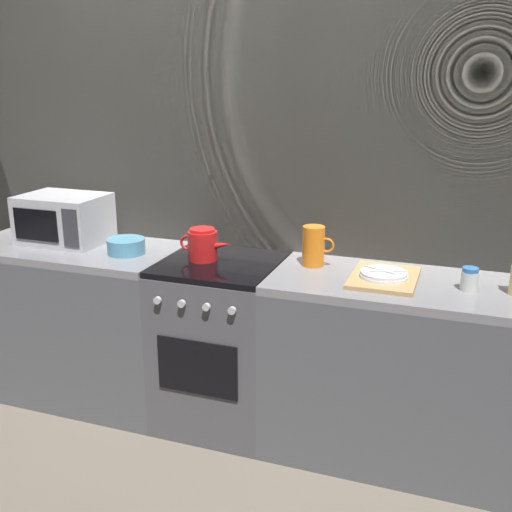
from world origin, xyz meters
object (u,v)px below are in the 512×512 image
object	(u,v)px
kettle	(203,245)
spice_jar	(470,279)
dish_pile	(384,277)
pitcher	(314,246)
stove_unit	(222,343)
microwave	(64,219)
mixing_bowl	(126,246)

from	to	relation	value
kettle	spice_jar	world-z (taller)	kettle
kettle	dish_pile	bearing A→B (deg)	-0.56
kettle	pitcher	size ratio (longest dim) A/B	1.42
stove_unit	kettle	size ratio (longest dim) A/B	3.16
microwave	dish_pile	size ratio (longest dim) A/B	1.15
microwave	kettle	bearing A→B (deg)	-3.48
microwave	spice_jar	bearing A→B (deg)	-1.85
microwave	dish_pile	distance (m)	1.80
mixing_bowl	stove_unit	bearing A→B (deg)	3.21
microwave	spice_jar	size ratio (longest dim) A/B	4.38
stove_unit	spice_jar	distance (m)	1.30
dish_pile	spice_jar	xyz separation A→B (m)	(0.37, -0.01, 0.03)
spice_jar	kettle	bearing A→B (deg)	179.26
stove_unit	mixing_bowl	xyz separation A→B (m)	(-0.53, -0.03, 0.49)
kettle	mixing_bowl	size ratio (longest dim) A/B	1.42
stove_unit	kettle	bearing A→B (deg)	-178.93
kettle	mixing_bowl	bearing A→B (deg)	-176.32
dish_pile	microwave	bearing A→B (deg)	178.02
dish_pile	pitcher	bearing A→B (deg)	162.76
mixing_bowl	dish_pile	bearing A→B (deg)	0.80
dish_pile	kettle	bearing A→B (deg)	179.44
mixing_bowl	pitcher	bearing A→B (deg)	7.62
microwave	mixing_bowl	world-z (taller)	microwave
dish_pile	spice_jar	world-z (taller)	spice_jar
stove_unit	pitcher	xyz separation A→B (m)	(0.46, 0.10, 0.55)
microwave	mixing_bowl	xyz separation A→B (m)	(0.44, -0.08, -0.10)
microwave	kettle	size ratio (longest dim) A/B	1.62
microwave	dish_pile	world-z (taller)	microwave
pitcher	spice_jar	size ratio (longest dim) A/B	1.90
kettle	dish_pile	world-z (taller)	kettle
pitcher	microwave	bearing A→B (deg)	-177.95
stove_unit	pitcher	world-z (taller)	pitcher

